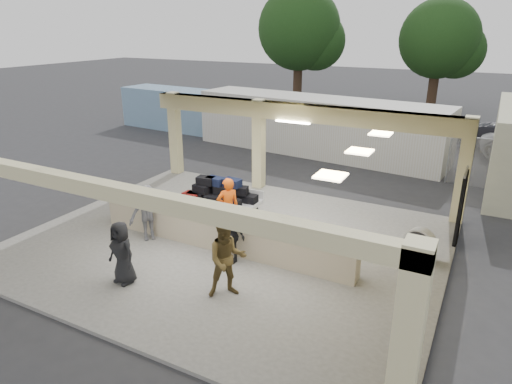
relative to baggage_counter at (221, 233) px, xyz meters
The scene contains 15 objects.
ground 0.77m from the baggage_counter, 90.00° to the left, with size 120.00×120.00×0.00m, color #2C2C2E.
pavilion 1.41m from the baggage_counter, 79.65° to the left, with size 12.01×10.00×3.55m.
baggage_counter is the anchor object (origin of this frame).
luggage_cart 2.20m from the baggage_counter, 122.52° to the left, with size 2.46×1.55×1.42m.
drum_fan 5.48m from the baggage_counter, 20.11° to the left, with size 0.90×0.51×0.95m.
baggage_handler 0.94m from the baggage_counter, 106.09° to the left, with size 0.68×0.37×1.86m, color #E4500C.
passenger_a 2.46m from the baggage_counter, 54.34° to the right, with size 0.93×0.41×1.90m, color brown.
passenger_b 0.87m from the baggage_counter, 38.95° to the right, with size 0.94×0.34×1.61m, color black.
passenger_c 2.30m from the baggage_counter, 167.27° to the right, with size 1.10×0.39×1.71m, color #444448.
passenger_d 2.94m from the baggage_counter, 113.77° to the right, with size 0.79×0.32×1.62m, color black.
car_dark 17.50m from the baggage_counter, 67.03° to the left, with size 1.41×4.00×1.33m, color black.
container_white 11.56m from the baggage_counter, 97.16° to the left, with size 12.81×2.56×2.78m, color silver.
container_blue 16.33m from the baggage_counter, 128.41° to the left, with size 9.34×2.24×2.43m, color #7FAACB.
tree_left 26.31m from the baggage_counter, 107.30° to the left, with size 6.60×6.30×9.00m.
tree_mid 27.11m from the baggage_counter, 85.03° to the left, with size 6.00×5.60×8.00m.
Camera 1 is at (6.38, -10.46, 6.18)m, focal length 32.00 mm.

